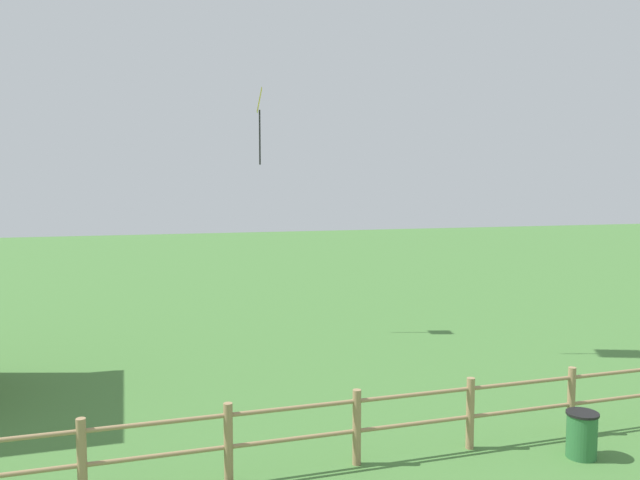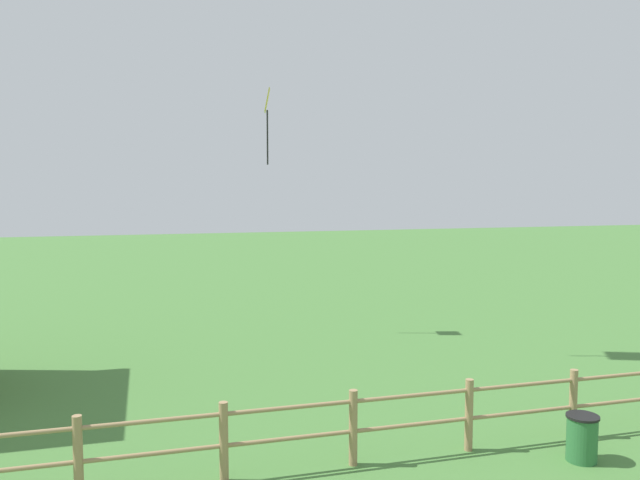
# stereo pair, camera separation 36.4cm
# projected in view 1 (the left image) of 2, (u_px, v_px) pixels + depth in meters

# --- Properties ---
(wooden_fence) EXTENTS (16.91, 0.14, 1.25)m
(wooden_fence) POSITION_uv_depth(u_px,v_px,m) (357.00, 422.00, 10.14)
(wooden_fence) COLOR #9E7F56
(wooden_fence) RESTS_ON ground_plane
(trash_bin) EXTENTS (0.53, 0.53, 0.77)m
(trash_bin) POSITION_uv_depth(u_px,v_px,m) (582.00, 435.00, 10.43)
(trash_bin) COLOR #2D6B38
(trash_bin) RESTS_ON ground_plane
(kite_yellow_diamond) EXTENTS (0.27, 0.54, 2.30)m
(kite_yellow_diamond) POSITION_uv_depth(u_px,v_px,m) (260.00, 113.00, 18.87)
(kite_yellow_diamond) COLOR yellow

